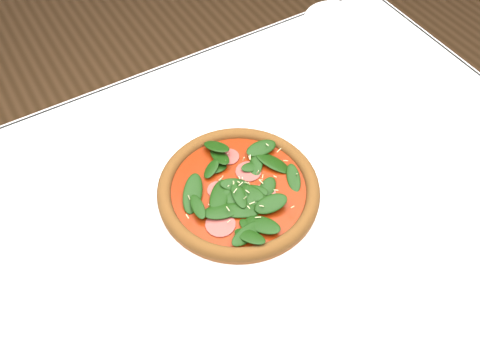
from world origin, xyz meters
TOP-DOWN VIEW (x-y plane):
  - dining_table at (0.00, 0.00)m, footprint 1.21×0.81m
  - plate at (0.02, 0.04)m, footprint 0.31×0.31m
  - pizza at (0.02, 0.04)m, footprint 0.33×0.33m
  - saucer_far at (0.45, 0.34)m, footprint 0.13×0.13m

SIDE VIEW (x-z plane):
  - dining_table at x=0.00m, z-range 0.27..1.02m
  - saucer_far at x=0.45m, z-range 0.75..0.76m
  - plate at x=0.02m, z-range 0.75..0.76m
  - pizza at x=0.02m, z-range 0.76..0.79m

